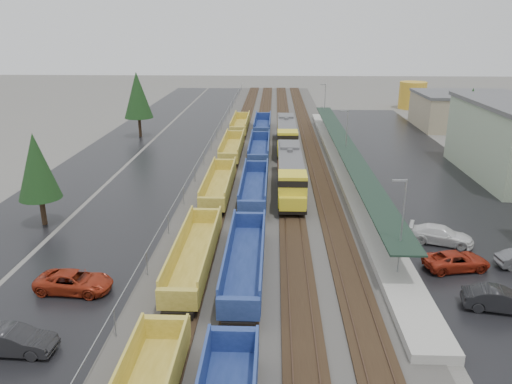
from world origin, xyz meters
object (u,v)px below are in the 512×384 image
(parked_car_west_c, at_px, (74,282))
(parked_car_east_b, at_px, (456,261))
(well_string_blue, at_px, (251,218))
(storage_tank, at_px, (412,95))
(locomotive_lead, at_px, (290,173))
(locomotive_trail, at_px, (286,135))
(well_string_yellow, at_px, (209,214))
(parked_car_east_c, at_px, (441,235))
(parked_car_east_a, at_px, (500,300))
(parked_car_west_b, at_px, (14,341))

(parked_car_west_c, bearing_deg, parked_car_east_b, -76.57)
(well_string_blue, relative_size, storage_tank, 17.38)
(locomotive_lead, xyz_separation_m, parked_car_east_b, (12.56, -18.66, -1.61))
(locomotive_trail, relative_size, well_string_yellow, 0.18)
(parked_car_east_c, bearing_deg, locomotive_lead, 62.11)
(parked_car_west_c, height_order, parked_car_east_a, parked_car_east_a)
(parked_car_east_c, bearing_deg, parked_car_west_c, 126.97)
(well_string_blue, bearing_deg, locomotive_trail, 82.95)
(well_string_blue, bearing_deg, locomotive_lead, 70.56)
(well_string_blue, xyz_separation_m, parked_car_east_a, (17.42, -13.28, -0.43))
(locomotive_trail, xyz_separation_m, parked_car_east_b, (12.56, -39.66, -1.61))
(well_string_yellow, bearing_deg, parked_car_east_c, -9.02)
(parked_car_west_c, distance_m, parked_car_east_b, 29.10)
(parked_car_west_b, distance_m, parked_car_east_a, 30.94)
(locomotive_trail, height_order, well_string_yellow, locomotive_trail)
(parked_car_west_b, relative_size, parked_car_west_c, 0.88)
(parked_car_east_b, bearing_deg, storage_tank, -22.92)
(well_string_blue, bearing_deg, parked_car_east_a, -37.32)
(well_string_blue, relative_size, parked_car_east_b, 20.40)
(locomotive_trail, relative_size, parked_car_east_c, 3.51)
(locomotive_lead, height_order, well_string_blue, locomotive_lead)
(storage_tank, relative_size, parked_car_east_c, 1.11)
(parked_car_east_a, distance_m, parked_car_east_c, 10.89)
(locomotive_lead, distance_m, parked_car_east_b, 22.55)
(locomotive_lead, distance_m, parked_car_east_c, 18.89)
(parked_car_west_b, bearing_deg, locomotive_lead, -27.04)
(parked_car_west_c, height_order, parked_car_east_b, parked_car_west_c)
(storage_tank, bearing_deg, locomotive_trail, -125.94)
(locomotive_trail, xyz_separation_m, parked_car_west_c, (-16.18, -44.19, -1.56))
(parked_car_west_b, bearing_deg, parked_car_east_b, -66.23)
(parked_car_east_a, relative_size, parked_car_east_b, 0.93)
(parked_car_west_b, xyz_separation_m, parked_car_east_c, (29.86, 16.62, -0.00))
(parked_car_east_a, bearing_deg, locomotive_trail, 27.12)
(well_string_blue, xyz_separation_m, parked_car_west_b, (-12.98, -19.02, -0.42))
(parked_car_east_c, bearing_deg, well_string_blue, 100.85)
(well_string_blue, bearing_deg, storage_tank, 65.31)
(storage_tank, bearing_deg, parked_car_west_c, -118.31)
(parked_car_west_c, relative_size, parked_car_east_a, 1.14)
(storage_tank, height_order, parked_car_west_b, storage_tank)
(well_string_blue, height_order, parked_car_west_c, well_string_blue)
(well_string_blue, distance_m, parked_car_west_c, 17.00)
(locomotive_lead, height_order, storage_tank, storage_tank)
(locomotive_lead, height_order, parked_car_west_b, locomotive_lead)
(locomotive_trail, bearing_deg, storage_tank, 54.06)
(locomotive_lead, bearing_deg, locomotive_trail, 90.00)
(locomotive_lead, bearing_deg, parked_car_east_c, -46.84)
(locomotive_lead, relative_size, parked_car_west_c, 3.50)
(locomotive_lead, distance_m, parked_car_west_c, 28.32)
(well_string_yellow, relative_size, well_string_blue, 0.99)
(locomotive_trail, distance_m, parked_car_west_b, 54.11)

